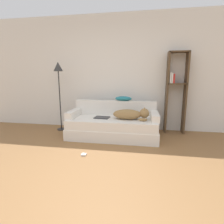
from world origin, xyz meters
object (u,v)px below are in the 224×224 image
object	(u,v)px
dog	(131,114)
power_adapter	(84,155)
bookshelf	(176,89)
couch	(113,128)
floor_lamp	(58,75)
laptop	(102,117)
throw_pillow	(123,99)

from	to	relation	value
dog	power_adapter	bearing A→B (deg)	-127.24
dog	bookshelf	xyz separation A→B (m)	(0.95, 0.61, 0.48)
dog	power_adapter	xyz separation A→B (m)	(-0.70, -0.92, -0.51)
couch	floor_lamp	size ratio (longest dim) A/B	1.16
laptop	bookshelf	distance (m)	1.76
couch	throw_pillow	xyz separation A→B (m)	(0.19, 0.34, 0.59)
floor_lamp	power_adapter	distance (m)	2.09
dog	throw_pillow	size ratio (longest dim) A/B	1.99
dog	throw_pillow	distance (m)	0.51
laptop	bookshelf	size ratio (longest dim) A/B	0.18
couch	throw_pillow	world-z (taller)	throw_pillow
bookshelf	floor_lamp	xyz separation A→B (m)	(-2.65, -0.23, 0.31)
throw_pillow	bookshelf	world-z (taller)	bookshelf
couch	bookshelf	bearing A→B (deg)	22.83
couch	bookshelf	world-z (taller)	bookshelf
bookshelf	power_adapter	size ratio (longest dim) A/B	23.16
bookshelf	floor_lamp	distance (m)	2.68
bookshelf	power_adapter	distance (m)	2.46
laptop	power_adapter	distance (m)	1.05
dog	power_adapter	world-z (taller)	dog
laptop	power_adapter	size ratio (longest dim) A/B	4.14
couch	laptop	bearing A→B (deg)	-176.17
laptop	throw_pillow	bearing A→B (deg)	45.09
floor_lamp	bookshelf	bearing A→B (deg)	5.06
dog	couch	bearing A→B (deg)	172.68
throw_pillow	power_adapter	xyz separation A→B (m)	(-0.51, -1.31, -0.78)
laptop	throw_pillow	size ratio (longest dim) A/B	0.88
laptop	throw_pillow	xyz separation A→B (m)	(0.41, 0.36, 0.37)
couch	power_adapter	xyz separation A→B (m)	(-0.32, -0.97, -0.19)
couch	bookshelf	xyz separation A→B (m)	(1.33, 0.56, 0.80)
couch	floor_lamp	bearing A→B (deg)	166.20
floor_lamp	power_adapter	world-z (taller)	floor_lamp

